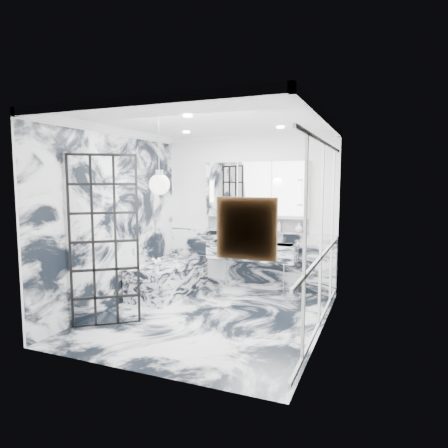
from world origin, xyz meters
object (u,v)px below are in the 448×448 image
at_px(crittall_door, 104,241).
at_px(trough_sink, 252,251).
at_px(mirror_cabinet, 255,190).
at_px(bathtub, 169,278).

bearing_deg(crittall_door, trough_sink, 23.59).
relative_size(mirror_cabinet, bathtub, 1.15).
xyz_separation_m(crittall_door, mirror_cabinet, (1.34, 2.51, 0.66)).
xyz_separation_m(crittall_door, bathtub, (0.01, 1.68, -0.89)).
bearing_deg(mirror_cabinet, trough_sink, -90.00).
bearing_deg(trough_sink, mirror_cabinet, 90.00).
bearing_deg(bathtub, mirror_cabinet, 32.06).
xyz_separation_m(crittall_door, trough_sink, (1.34, 2.34, -0.43)).
xyz_separation_m(trough_sink, bathtub, (-1.33, -0.66, -0.45)).
relative_size(crittall_door, mirror_cabinet, 1.22).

